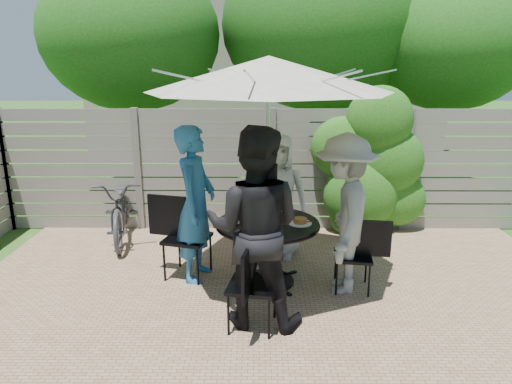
{
  "coord_description": "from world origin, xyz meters",
  "views": [
    {
      "loc": [
        -0.21,
        -3.64,
        2.43
      ],
      "look_at": [
        -0.23,
        1.38,
        1.04
      ],
      "focal_mm": 32.0,
      "sensor_mm": 36.0,
      "label": 1
    }
  ],
  "objects_px": {
    "chair_left": "(187,253)",
    "plate_back": "(272,210)",
    "glass_left": "(243,218)",
    "chair_back": "(278,233)",
    "syrup_jug": "(263,213)",
    "glass_back": "(262,209)",
    "chair_front": "(252,303)",
    "plate_right": "(300,222)",
    "person_back": "(277,196)",
    "glass_front": "(274,224)",
    "umbrella": "(269,74)",
    "bicycle": "(122,208)",
    "patio_table": "(268,241)",
    "person_front": "(255,229)",
    "chair_right": "(353,269)",
    "person_right": "(344,215)",
    "coffee_cup": "(279,211)",
    "plate_front": "(263,231)",
    "person_left": "(196,205)",
    "plate_left": "(236,218)"
  },
  "relations": [
    {
      "from": "chair_left",
      "to": "plate_back",
      "type": "xyz_separation_m",
      "value": [
        1.01,
        0.19,
        0.48
      ]
    },
    {
      "from": "glass_left",
      "to": "chair_back",
      "type": "bearing_deg",
      "value": 66.59
    },
    {
      "from": "syrup_jug",
      "to": "glass_left",
      "type": "bearing_deg",
      "value": -152.0
    },
    {
      "from": "glass_back",
      "to": "chair_front",
      "type": "bearing_deg",
      "value": -94.92
    },
    {
      "from": "plate_right",
      "to": "syrup_jug",
      "type": "distance_m",
      "value": 0.43
    },
    {
      "from": "person_back",
      "to": "glass_left",
      "type": "bearing_deg",
      "value": -105.52
    },
    {
      "from": "syrup_jug",
      "to": "glass_front",
      "type": "bearing_deg",
      "value": -71.77
    },
    {
      "from": "umbrella",
      "to": "bicycle",
      "type": "relative_size",
      "value": 1.7
    },
    {
      "from": "patio_table",
      "to": "syrup_jug",
      "type": "relative_size",
      "value": 8.26
    },
    {
      "from": "person_front",
      "to": "chair_right",
      "type": "xyz_separation_m",
      "value": [
        1.09,
        0.65,
        -0.72
      ]
    },
    {
      "from": "chair_back",
      "to": "glass_back",
      "type": "bearing_deg",
      "value": -12.22
    },
    {
      "from": "chair_right",
      "to": "person_right",
      "type": "xyz_separation_m",
      "value": [
        -0.13,
        0.02,
        0.63
      ]
    },
    {
      "from": "glass_left",
      "to": "coffee_cup",
      "type": "relative_size",
      "value": 1.17
    },
    {
      "from": "glass_front",
      "to": "syrup_jug",
      "type": "distance_m",
      "value": 0.35
    },
    {
      "from": "umbrella",
      "to": "chair_left",
      "type": "relative_size",
      "value": 3.04
    },
    {
      "from": "chair_right",
      "to": "plate_right",
      "type": "height_order",
      "value": "chair_right"
    },
    {
      "from": "plate_front",
      "to": "chair_right",
      "type": "bearing_deg",
      "value": 10.7
    },
    {
      "from": "person_back",
      "to": "person_left",
      "type": "xyz_separation_m",
      "value": [
        -0.96,
        -0.68,
        0.09
      ]
    },
    {
      "from": "person_left",
      "to": "glass_front",
      "type": "bearing_deg",
      "value": -105.52
    },
    {
      "from": "bicycle",
      "to": "person_right",
      "type": "bearing_deg",
      "value": -39.88
    },
    {
      "from": "patio_table",
      "to": "person_back",
      "type": "bearing_deg",
      "value": 80.19
    },
    {
      "from": "umbrella",
      "to": "plate_back",
      "type": "height_order",
      "value": "umbrella"
    },
    {
      "from": "person_back",
      "to": "glass_front",
      "type": "bearing_deg",
      "value": -84.5
    },
    {
      "from": "person_back",
      "to": "glass_left",
      "type": "height_order",
      "value": "person_back"
    },
    {
      "from": "person_back",
      "to": "person_right",
      "type": "xyz_separation_m",
      "value": [
        0.68,
        -0.96,
        0.07
      ]
    },
    {
      "from": "chair_front",
      "to": "person_right",
      "type": "height_order",
      "value": "person_right"
    },
    {
      "from": "chair_back",
      "to": "glass_left",
      "type": "relative_size",
      "value": 6.08
    },
    {
      "from": "person_left",
      "to": "coffee_cup",
      "type": "distance_m",
      "value": 0.96
    },
    {
      "from": "chair_front",
      "to": "glass_back",
      "type": "distance_m",
      "value": 1.35
    },
    {
      "from": "person_left",
      "to": "plate_left",
      "type": "bearing_deg",
      "value": -90.0
    },
    {
      "from": "person_back",
      "to": "person_right",
      "type": "bearing_deg",
      "value": -45.0
    },
    {
      "from": "patio_table",
      "to": "person_left",
      "type": "bearing_deg",
      "value": 170.19
    },
    {
      "from": "chair_left",
      "to": "glass_left",
      "type": "relative_size",
      "value": 7.08
    },
    {
      "from": "chair_back",
      "to": "glass_back",
      "type": "xyz_separation_m",
      "value": [
        -0.22,
        -0.68,
        0.56
      ]
    },
    {
      "from": "person_right",
      "to": "plate_front",
      "type": "xyz_separation_m",
      "value": [
        -0.88,
        -0.21,
        -0.11
      ]
    },
    {
      "from": "chair_back",
      "to": "person_right",
      "type": "height_order",
      "value": "person_right"
    },
    {
      "from": "chair_right",
      "to": "person_back",
      "type": "bearing_deg",
      "value": -43.19
    },
    {
      "from": "plate_front",
      "to": "glass_left",
      "type": "xyz_separation_m",
      "value": [
        -0.21,
        0.3,
        0.05
      ]
    },
    {
      "from": "patio_table",
      "to": "plate_right",
      "type": "relative_size",
      "value": 5.08
    },
    {
      "from": "plate_left",
      "to": "patio_table",
      "type": "bearing_deg",
      "value": -9.81
    },
    {
      "from": "person_front",
      "to": "glass_left",
      "type": "bearing_deg",
      "value": -70.3
    },
    {
      "from": "chair_left",
      "to": "syrup_jug",
      "type": "relative_size",
      "value": 6.2
    },
    {
      "from": "plate_back",
      "to": "glass_front",
      "type": "xyz_separation_m",
      "value": [
        -0.0,
        -0.63,
        0.05
      ]
    },
    {
      "from": "person_back",
      "to": "chair_front",
      "type": "xyz_separation_m",
      "value": [
        -0.31,
        -1.77,
        -0.54
      ]
    },
    {
      "from": "umbrella",
      "to": "glass_left",
      "type": "xyz_separation_m",
      "value": [
        -0.27,
        -0.06,
        -1.53
      ]
    },
    {
      "from": "plate_front",
      "to": "plate_right",
      "type": "distance_m",
      "value": 0.51
    },
    {
      "from": "person_left",
      "to": "glass_back",
      "type": "distance_m",
      "value": 0.78
    },
    {
      "from": "patio_table",
      "to": "glass_front",
      "type": "height_order",
      "value": "glass_front"
    },
    {
      "from": "chair_back",
      "to": "plate_front",
      "type": "distance_m",
      "value": 1.42
    },
    {
      "from": "chair_left",
      "to": "chair_right",
      "type": "distance_m",
      "value": 1.93
    }
  ]
}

